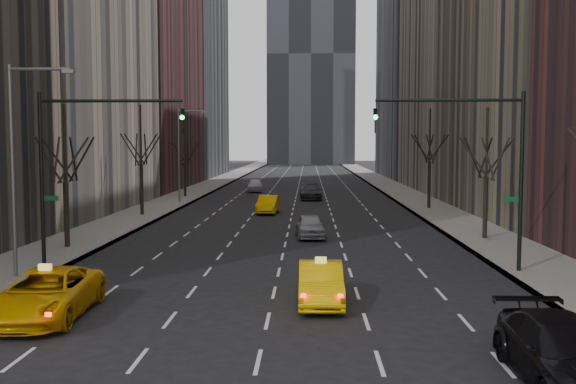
# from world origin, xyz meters

# --- Properties ---
(ground) EXTENTS (400.00, 400.00, 0.00)m
(ground) POSITION_xyz_m (0.00, 0.00, 0.00)
(ground) COLOR black
(ground) RESTS_ON ground
(sidewalk_left) EXTENTS (4.50, 320.00, 0.15)m
(sidewalk_left) POSITION_xyz_m (-12.25, 70.00, 0.07)
(sidewalk_left) COLOR slate
(sidewalk_left) RESTS_ON ground
(sidewalk_right) EXTENTS (4.50, 320.00, 0.15)m
(sidewalk_right) POSITION_xyz_m (12.25, 70.00, 0.07)
(sidewalk_right) COLOR slate
(sidewalk_right) RESTS_ON ground
(bld_left_far) EXTENTS (14.00, 28.00, 44.00)m
(bld_left_far) POSITION_xyz_m (-21.50, 66.00, 22.00)
(bld_left_far) COLOR brown
(bld_left_far) RESTS_ON ground
(bld_left_deep) EXTENTS (14.00, 30.00, 60.00)m
(bld_left_deep) POSITION_xyz_m (-21.50, 96.00, 30.00)
(bld_left_deep) COLOR slate
(bld_left_deep) RESTS_ON ground
(bld_right_deep) EXTENTS (14.00, 30.00, 58.00)m
(bld_right_deep) POSITION_xyz_m (21.50, 95.00, 29.00)
(bld_right_deep) COLOR slate
(bld_right_deep) RESTS_ON ground
(tree_lw_b) EXTENTS (3.36, 3.50, 7.82)m
(tree_lw_b) POSITION_xyz_m (-12.00, 18.00, 3.72)
(tree_lw_b) COLOR black
(tree_lw_b) RESTS_ON ground
(tree_lw_c) EXTENTS (3.36, 3.50, 8.74)m
(tree_lw_c) POSITION_xyz_m (-12.00, 34.00, 4.04)
(tree_lw_c) COLOR black
(tree_lw_c) RESTS_ON ground
(tree_lw_d) EXTENTS (3.36, 3.50, 7.36)m
(tree_lw_d) POSITION_xyz_m (-12.00, 52.00, 3.56)
(tree_lw_d) COLOR black
(tree_lw_d) RESTS_ON ground
(tree_rw_b) EXTENTS (3.36, 3.50, 7.82)m
(tree_rw_b) POSITION_xyz_m (12.00, 22.00, 3.72)
(tree_rw_b) COLOR black
(tree_rw_b) RESTS_ON ground
(tree_rw_c) EXTENTS (3.36, 3.50, 8.74)m
(tree_rw_c) POSITION_xyz_m (12.00, 40.00, 4.04)
(tree_rw_c) COLOR black
(tree_rw_c) RESTS_ON ground
(traffic_mast_left) EXTENTS (6.69, 0.39, 8.00)m
(traffic_mast_left) POSITION_xyz_m (-9.11, 12.00, 5.49)
(traffic_mast_left) COLOR black
(traffic_mast_left) RESTS_ON ground
(traffic_mast_right) EXTENTS (6.69, 0.39, 8.00)m
(traffic_mast_right) POSITION_xyz_m (9.11, 12.00, 5.49)
(traffic_mast_right) COLOR black
(traffic_mast_right) RESTS_ON ground
(streetlight_near) EXTENTS (2.83, 0.22, 9.00)m
(streetlight_near) POSITION_xyz_m (-10.84, 10.00, 5.62)
(streetlight_near) COLOR slate
(streetlight_near) RESTS_ON ground
(streetlight_far) EXTENTS (2.83, 0.22, 9.00)m
(streetlight_far) POSITION_xyz_m (-10.84, 45.00, 5.62)
(streetlight_far) COLOR slate
(streetlight_far) RESTS_ON ground
(taxi_suv) EXTENTS (2.91, 5.89, 1.61)m
(taxi_suv) POSITION_xyz_m (-7.45, 4.15, 0.80)
(taxi_suv) COLOR #E8A704
(taxi_suv) RESTS_ON ground
(taxi_sedan) EXTENTS (1.62, 4.56, 1.50)m
(taxi_sedan) POSITION_xyz_m (1.80, 6.35, 0.75)
(taxi_sedan) COLOR #F5BD05
(taxi_sedan) RESTS_ON ground
(silver_sedan_ahead) EXTENTS (2.02, 4.38, 1.45)m
(silver_sedan_ahead) POSITION_xyz_m (1.46, 22.88, 0.73)
(silver_sedan_ahead) COLOR gray
(silver_sedan_ahead) RESTS_ON ground
(parked_suv_black) EXTENTS (2.25, 5.50, 1.60)m
(parked_suv_black) POSITION_xyz_m (7.50, -1.37, 0.80)
(parked_suv_black) COLOR black
(parked_suv_black) RESTS_ON ground
(far_taxi) EXTENTS (1.85, 4.62, 1.49)m
(far_taxi) POSITION_xyz_m (-2.02, 36.51, 0.75)
(far_taxi) COLOR #FFBB05
(far_taxi) RESTS_ON ground
(far_suv_grey) EXTENTS (2.42, 5.52, 1.58)m
(far_suv_grey) POSITION_xyz_m (1.59, 50.04, 0.79)
(far_suv_grey) COLOR #29292D
(far_suv_grey) RESTS_ON ground
(far_car_white) EXTENTS (2.20, 4.73, 1.57)m
(far_car_white) POSITION_xyz_m (-5.11, 60.36, 0.78)
(far_car_white) COLOR silver
(far_car_white) RESTS_ON ground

